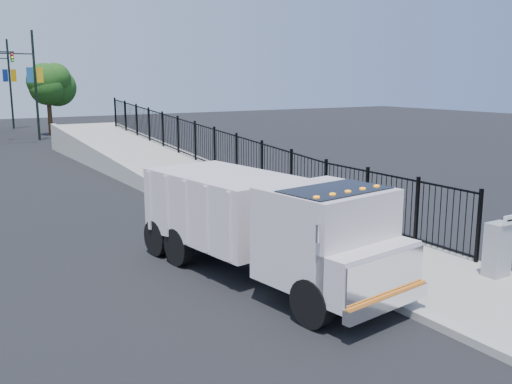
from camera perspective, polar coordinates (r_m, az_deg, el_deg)
ground at (r=14.16m, az=5.62°, el=-7.63°), size 120.00×120.00×0.00m
sidewalk at (r=14.02m, az=17.01°, el=-8.03°), size 3.55×12.00×0.12m
curb at (r=12.70m, az=11.14°, el=-9.69°), size 0.30×12.00×0.16m
ramp at (r=28.92m, az=-10.30°, el=2.03°), size 3.95×24.06×3.19m
iron_fence at (r=25.75m, az=-4.16°, el=3.07°), size 0.10×28.00×1.80m
truck at (r=12.96m, az=1.07°, el=-2.94°), size 3.27×7.48×2.48m
worker at (r=13.15m, az=10.53°, el=-4.70°), size 0.62×0.75×1.76m
utility_cabinet at (r=14.19m, az=23.00°, el=-5.31°), size 0.55×0.40×1.25m
arrow_sign at (r=13.89m, az=23.97°, el=-2.60°), size 0.35×0.04×0.22m
debris at (r=14.60m, az=9.10°, el=-6.42°), size 0.40×0.40×0.10m
light_pole_1 at (r=45.62m, az=-21.59°, el=10.28°), size 3.78×0.22×8.00m
light_pole_3 at (r=57.12m, az=-23.70°, el=10.18°), size 3.77×0.22×8.00m
tree_1 at (r=49.78m, az=-20.10°, el=9.94°), size 2.85×2.85×5.43m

